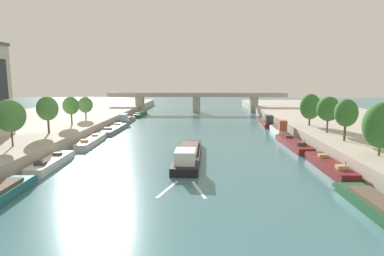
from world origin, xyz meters
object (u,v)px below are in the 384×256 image
object	(u,v)px
moored_boat_left_gap_after	(127,119)
tree_right_second	(328,109)
moored_boat_right_upstream	(293,143)
moored_boat_left_lone	(51,162)
moored_boat_left_far	(91,141)
tree_left_distant	(47,109)
barge_midriver	(188,154)
moored_boat_right_second	(329,166)
tree_right_past_mid	(382,125)
moored_boat_right_near	(279,130)
bridge_far	(197,100)
moored_boat_left_end	(114,129)
tree_left_midway	(10,116)
moored_boat_right_end	(267,122)
tree_right_nearest	(346,113)
moored_boat_left_near	(140,114)
tree_left_second	(85,105)
tree_left_past_mid	(71,106)
tree_right_far	(310,107)

from	to	relation	value
moored_boat_left_gap_after	tree_right_second	xyz separation A→B (m)	(45.84, -31.03, 6.17)
moored_boat_right_upstream	moored_boat_left_lone	bearing A→B (deg)	-159.27
moored_boat_left_far	tree_left_distant	distance (m)	9.99
moored_boat_right_upstream	tree_right_second	distance (m)	9.39
barge_midriver	moored_boat_left_lone	bearing A→B (deg)	-167.90
moored_boat_right_second	tree_right_past_mid	bearing A→B (deg)	-11.43
moored_boat_left_lone	moored_boat_right_near	xyz separation A→B (m)	(39.72, 28.50, 0.47)
bridge_far	moored_boat_left_lone	bearing A→B (deg)	-104.51
moored_boat_left_gap_after	bridge_far	distance (m)	35.76
moored_boat_left_lone	tree_right_past_mid	distance (m)	46.18
moored_boat_left_end	tree_left_distant	size ratio (longest dim) A/B	2.35
tree_left_midway	tree_right_second	size ratio (longest dim) A/B	1.04
moored_boat_left_lone	moored_boat_left_gap_after	world-z (taller)	moored_boat_left_gap_after
barge_midriver	bridge_far	bearing A→B (deg)	89.92
barge_midriver	moored_boat_right_end	size ratio (longest dim) A/B	1.56
moored_boat_right_near	tree_left_distant	bearing A→B (deg)	-162.54
moored_boat_left_gap_after	tree_right_nearest	xyz separation A→B (m)	(45.57, -39.22, 6.26)
bridge_far	moored_boat_right_upstream	bearing A→B (deg)	-72.74
moored_boat_left_gap_after	tree_right_second	world-z (taller)	tree_right_second
moored_boat_left_end	moored_boat_right_near	xyz separation A→B (m)	(39.37, -3.66, 0.53)
moored_boat_left_near	tree_right_second	xyz separation A→B (m)	(45.25, -47.91, 6.47)
moored_boat_right_near	tree_left_midway	distance (m)	53.87
barge_midriver	bridge_far	size ratio (longest dim) A/B	0.31
tree_left_second	tree_right_nearest	bearing A→B (deg)	-27.29
tree_right_past_mid	tree_right_second	world-z (taller)	tree_right_past_mid
tree_left_second	moored_boat_left_gap_after	bearing A→B (deg)	56.61
moored_boat_right_upstream	tree_left_midway	xyz separation A→B (m)	(-46.00, -12.73, 6.56)
moored_boat_left_near	moored_boat_left_lone	bearing A→B (deg)	-90.54
moored_boat_left_lone	tree_left_past_mid	distance (m)	26.75
tree_right_second	bridge_far	distance (m)	65.88
tree_right_past_mid	tree_right_second	distance (m)	18.47
tree_left_second	tree_right_far	bearing A→B (deg)	-10.44
barge_midriver	moored_boat_left_lone	size ratio (longest dim) A/B	1.70
moored_boat_left_end	tree_left_midway	world-z (taller)	tree_left_midway
moored_boat_left_near	tree_left_distant	xyz separation A→B (m)	(-7.48, -50.41, 6.60)
moored_boat_right_end	tree_right_past_mid	bearing A→B (deg)	-82.06
tree_left_midway	tree_left_second	xyz separation A→B (m)	(-0.88, 33.57, -1.11)
moored_boat_left_far	moored_boat_right_end	bearing A→B (deg)	33.62
moored_boat_right_near	tree_right_second	world-z (taller)	tree_right_second
moored_boat_right_end	tree_right_nearest	xyz separation A→B (m)	(6.03, -34.05, 6.17)
moored_boat_right_end	tree_right_nearest	distance (m)	35.12
barge_midriver	moored_boat_left_far	size ratio (longest dim) A/B	1.54
moored_boat_right_upstream	tree_left_midway	size ratio (longest dim) A/B	2.17
moored_boat_left_near	moored_boat_right_near	world-z (taller)	moored_boat_right_near
moored_boat_left_far	tree_right_nearest	xyz separation A→B (m)	(45.28, -7.95, 6.52)
tree_left_midway	bridge_far	world-z (taller)	tree_left_midway
moored_boat_right_second	tree_left_past_mid	xyz separation A→B (m)	(-46.79, 25.96, 6.08)
moored_boat_right_upstream	moored_boat_right_near	xyz separation A→B (m)	(0.55, 13.68, 0.45)
moored_boat_left_far	moored_boat_right_near	bearing A→B (deg)	17.45
moored_boat_right_end	tree_right_past_mid	size ratio (longest dim) A/B	1.87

